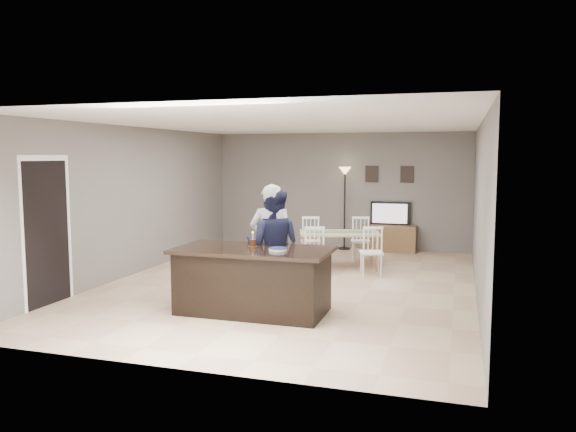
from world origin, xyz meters
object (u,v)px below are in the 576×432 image
(kitchen_island, at_px, (253,280))
(woman, at_px, (272,244))
(birthday_cake, at_px, (253,243))
(man, at_px, (273,246))
(floor_lamp, at_px, (345,186))
(television, at_px, (390,213))
(tv_console, at_px, (389,238))
(dining_table, at_px, (339,238))
(plate_stack, at_px, (278,249))

(kitchen_island, bearing_deg, woman, 80.87)
(kitchen_island, distance_m, birthday_cake, 0.53)
(man, relative_size, floor_lamp, 0.89)
(television, relative_size, man, 0.54)
(woman, bearing_deg, floor_lamp, -103.10)
(television, bearing_deg, tv_console, 90.00)
(woman, xyz_separation_m, man, (0.02, 0.00, -0.03))
(dining_table, distance_m, floor_lamp, 2.44)
(plate_stack, height_order, dining_table, plate_stack)
(dining_table, bearing_deg, floor_lamp, 81.71)
(birthday_cake, bearing_deg, woman, 68.48)
(floor_lamp, bearing_deg, man, -90.56)
(television, relative_size, birthday_cake, 4.35)
(tv_console, height_order, plate_stack, plate_stack)
(kitchen_island, height_order, man, man)
(kitchen_island, height_order, tv_console, kitchen_island)
(man, xyz_separation_m, dining_table, (0.40, 2.80, -0.26))
(tv_console, bearing_deg, dining_table, -107.25)
(woman, relative_size, floor_lamp, 0.92)
(television, height_order, floor_lamp, floor_lamp)
(kitchen_island, xyz_separation_m, woman, (0.09, 0.55, 0.43))
(television, relative_size, woman, 0.52)
(kitchen_island, relative_size, man, 1.26)
(kitchen_island, relative_size, floor_lamp, 1.12)
(television, bearing_deg, man, 77.91)
(tv_console, xyz_separation_m, television, (0.00, 0.07, 0.56))
(television, height_order, man, man)
(kitchen_island, distance_m, tv_console, 5.70)
(plate_stack, xyz_separation_m, dining_table, (0.12, 3.44, -0.33))
(woman, bearing_deg, plate_stack, 103.39)
(television, bearing_deg, floor_lamp, 2.75)
(tv_console, xyz_separation_m, dining_table, (-0.69, -2.22, 0.29))
(television, height_order, birthday_cake, television)
(man, distance_m, plate_stack, 0.70)
(dining_table, bearing_deg, woman, -115.80)
(woman, height_order, man, woman)
(man, bearing_deg, birthday_cake, 61.42)
(birthday_cake, relative_size, floor_lamp, 0.11)
(kitchen_island, relative_size, woman, 1.22)
(tv_console, bearing_deg, television, 90.00)
(tv_console, distance_m, man, 5.17)
(kitchen_island, bearing_deg, tv_console, 77.84)
(dining_table, height_order, floor_lamp, floor_lamp)
(kitchen_island, xyz_separation_m, dining_table, (0.51, 3.35, 0.13))
(tv_console, bearing_deg, floor_lamp, 178.90)
(kitchen_island, xyz_separation_m, plate_stack, (0.39, -0.09, 0.47))
(television, relative_size, dining_table, 0.45)
(man, bearing_deg, tv_console, -106.60)
(television, height_order, dining_table, television)
(man, relative_size, dining_table, 0.83)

